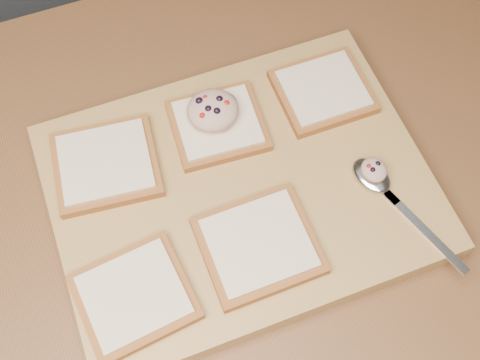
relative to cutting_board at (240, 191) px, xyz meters
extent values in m
plane|color=#515459|center=(-0.08, 0.00, -0.92)|extent=(4.00, 4.00, 0.00)
cube|color=slate|center=(-0.08, 0.00, -0.50)|extent=(1.90, 0.75, 0.84)
cube|color=brown|center=(-0.08, 0.00, -0.05)|extent=(2.00, 0.80, 0.06)
cube|color=tan|center=(0.00, 0.00, 0.00)|extent=(0.46, 0.35, 0.04)
cube|color=#9F5929|center=(-0.15, 0.08, 0.03)|extent=(0.14, 0.13, 0.01)
cube|color=beige|center=(-0.15, 0.08, 0.03)|extent=(0.12, 0.11, 0.00)
cube|color=#9F5929|center=(0.00, 0.09, 0.02)|extent=(0.12, 0.11, 0.01)
cube|color=beige|center=(0.00, 0.09, 0.03)|extent=(0.11, 0.10, 0.00)
cube|color=#9F5929|center=(0.15, 0.09, 0.02)|extent=(0.12, 0.11, 0.01)
cube|color=beige|center=(0.15, 0.09, 0.03)|extent=(0.10, 0.09, 0.00)
cube|color=#9F5929|center=(-0.16, -0.09, 0.03)|extent=(0.13, 0.12, 0.01)
cube|color=beige|center=(-0.16, -0.09, 0.03)|extent=(0.12, 0.11, 0.00)
cube|color=#9F5929|center=(-0.01, -0.09, 0.03)|extent=(0.13, 0.12, 0.01)
cube|color=beige|center=(-0.01, -0.09, 0.03)|extent=(0.11, 0.10, 0.00)
ellipsoid|color=tan|center=(0.00, 0.10, 0.05)|extent=(0.07, 0.06, 0.03)
sphere|color=black|center=(0.01, 0.10, 0.06)|extent=(0.01, 0.01, 0.01)
sphere|color=black|center=(-0.01, 0.11, 0.06)|extent=(0.01, 0.01, 0.01)
sphere|color=black|center=(0.00, 0.08, 0.06)|extent=(0.01, 0.01, 0.01)
sphere|color=black|center=(-0.01, 0.09, 0.06)|extent=(0.01, 0.01, 0.01)
sphere|color=#A5140C|center=(0.02, 0.09, 0.06)|extent=(0.01, 0.01, 0.01)
sphere|color=#A5140C|center=(-0.01, 0.11, 0.06)|extent=(0.01, 0.01, 0.01)
sphere|color=#A5140C|center=(-0.02, 0.09, 0.06)|extent=(0.01, 0.01, 0.01)
ellipsoid|color=silver|center=(0.16, -0.05, 0.02)|extent=(0.05, 0.06, 0.01)
cube|color=silver|center=(0.16, -0.08, 0.02)|extent=(0.02, 0.04, 0.00)
cube|color=silver|center=(0.18, -0.13, 0.02)|extent=(0.05, 0.14, 0.00)
ellipsoid|color=tan|center=(0.16, -0.05, 0.04)|extent=(0.03, 0.03, 0.02)
sphere|color=black|center=(0.16, -0.05, 0.05)|extent=(0.01, 0.01, 0.01)
sphere|color=black|center=(0.15, -0.05, 0.05)|extent=(0.01, 0.01, 0.01)
sphere|color=#A5140C|center=(0.15, -0.05, 0.05)|extent=(0.01, 0.01, 0.01)
camera|label=1|loc=(-0.12, -0.31, 0.69)|focal=45.00mm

